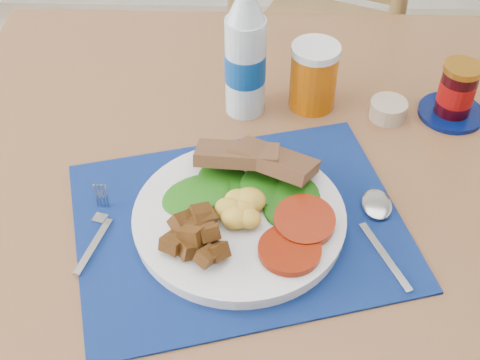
% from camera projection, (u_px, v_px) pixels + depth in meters
% --- Properties ---
extents(table, '(1.40, 0.90, 0.75)m').
position_uv_depth(table, '(355.00, 192.00, 1.15)').
color(table, brown).
rests_on(table, ground).
extents(chair_far, '(0.58, 0.57, 1.22)m').
position_uv_depth(chair_far, '(326.00, 13.00, 1.69)').
color(chair_far, brown).
rests_on(chair_far, ground).
extents(placemat, '(0.55, 0.48, 0.00)m').
position_uv_depth(placemat, '(239.00, 224.00, 0.98)').
color(placemat, black).
rests_on(placemat, table).
extents(breakfast_plate, '(0.31, 0.31, 0.07)m').
position_uv_depth(breakfast_plate, '(235.00, 216.00, 0.96)').
color(breakfast_plate, silver).
rests_on(breakfast_plate, placemat).
extents(fork, '(0.04, 0.15, 0.00)m').
position_uv_depth(fork, '(98.00, 228.00, 0.97)').
color(fork, '#B2B5BA').
rests_on(fork, placemat).
extents(spoon, '(0.06, 0.19, 0.01)m').
position_uv_depth(spoon, '(379.00, 220.00, 0.98)').
color(spoon, '#B2B5BA').
rests_on(spoon, placemat).
extents(water_bottle, '(0.07, 0.07, 0.24)m').
position_uv_depth(water_bottle, '(245.00, 59.00, 1.11)').
color(water_bottle, '#ADBFCC').
rests_on(water_bottle, table).
extents(juice_glass, '(0.08, 0.08, 0.11)m').
position_uv_depth(juice_glass, '(314.00, 78.00, 1.15)').
color(juice_glass, '#B04F04').
rests_on(juice_glass, table).
extents(ramekin, '(0.06, 0.06, 0.03)m').
position_uv_depth(ramekin, '(388.00, 110.00, 1.15)').
color(ramekin, tan).
rests_on(ramekin, table).
extents(jam_on_saucer, '(0.11, 0.11, 0.10)m').
position_uv_depth(jam_on_saucer, '(456.00, 94.00, 1.14)').
color(jam_on_saucer, '#041049').
rests_on(jam_on_saucer, table).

